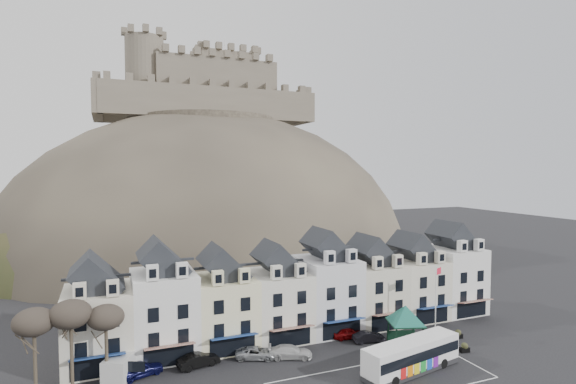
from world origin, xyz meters
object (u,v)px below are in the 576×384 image
object	(u,v)px
bus_shelter	(406,314)
car_navy	(139,369)
white_van	(123,364)
car_white	(290,352)
red_buoy	(425,345)
flagpole	(436,298)
car_maroon	(349,333)
bus	(412,354)
car_silver	(256,353)
car_charcoal	(369,337)
car_black	(199,360)

from	to	relation	value
bus_shelter	car_navy	xyz separation A→B (m)	(-29.37, 3.58, -2.93)
white_van	car_white	size ratio (longest dim) A/B	1.18
red_buoy	car_white	distance (m)	15.16
red_buoy	flagpole	size ratio (longest dim) A/B	0.23
bus_shelter	car_maroon	world-z (taller)	bus_shelter
bus_shelter	flagpole	size ratio (longest dim) A/B	0.80
bus	red_buoy	bearing A→B (deg)	24.83
white_van	car_white	xyz separation A→B (m)	(17.12, -2.48, -0.49)
car_silver	car_maroon	xyz separation A→B (m)	(12.22, 1.22, 0.08)
car_charcoal	car_maroon	bearing A→B (deg)	48.57
car_black	car_silver	distance (m)	6.25
car_black	red_buoy	bearing A→B (deg)	-116.69
bus_shelter	red_buoy	distance (m)	3.91
flagpole	car_navy	world-z (taller)	flagpole
car_silver	car_white	xyz separation A→B (m)	(3.47, -1.28, 0.07)
red_buoy	car_navy	distance (m)	30.67
car_black	car_silver	world-z (taller)	car_black
flagpole	white_van	world-z (taller)	flagpole
car_silver	flagpole	bearing A→B (deg)	-75.00
car_navy	car_maroon	bearing A→B (deg)	-107.22
flagpole	car_white	distance (m)	19.08
car_navy	car_silver	distance (m)	12.14
car_white	car_silver	bearing A→B (deg)	91.08
white_van	car_navy	distance (m)	1.80
white_van	car_black	distance (m)	7.47
car_navy	car_charcoal	size ratio (longest dim) A/B	1.21
bus_shelter	car_white	bearing A→B (deg)	-169.93
flagpole	car_silver	world-z (taller)	flagpole
car_white	car_maroon	size ratio (longest dim) A/B	1.16
bus_shelter	car_black	world-z (taller)	bus_shelter
bus_shelter	car_silver	distance (m)	17.81
white_van	car_silver	distance (m)	13.72
white_van	car_maroon	size ratio (longest dim) A/B	1.37
bus	car_maroon	world-z (taller)	bus
car_silver	car_charcoal	bearing A→B (deg)	-70.24
bus	car_maroon	bearing A→B (deg)	87.14
flagpole	car_white	size ratio (longest dim) A/B	1.85
bus_shelter	car_black	bearing A→B (deg)	-170.51
car_charcoal	bus	bearing A→B (deg)	-173.80
car_white	car_charcoal	size ratio (longest dim) A/B	1.27
bus_shelter	car_maroon	distance (m)	7.36
flagpole	car_black	xyz separation A→B (m)	(-28.21, 3.24, -4.38)
white_van	car_navy	bearing A→B (deg)	-4.95
car_black	car_white	xyz separation A→B (m)	(9.71, -1.62, -0.02)
car_charcoal	bus_shelter	bearing A→B (deg)	-119.82
flagpole	car_silver	bearing A→B (deg)	172.47
bus	car_navy	xyz separation A→B (m)	(-25.82, 9.37, -1.02)
red_buoy	white_van	world-z (taller)	white_van
car_maroon	car_charcoal	bearing A→B (deg)	-125.81
bus	car_navy	world-z (taller)	bus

